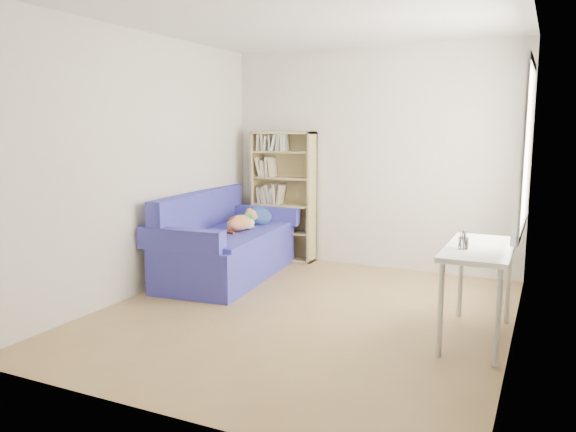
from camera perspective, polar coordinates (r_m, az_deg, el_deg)
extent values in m
plane|color=olive|center=(5.15, 1.51, -9.92)|extent=(4.00, 4.00, 0.00)
cube|color=silver|center=(6.76, 8.44, 5.76)|extent=(3.50, 0.04, 2.60)
cube|color=silver|center=(3.16, -13.15, 2.13)|extent=(3.50, 0.04, 2.60)
cube|color=silver|center=(5.81, -14.50, 5.07)|extent=(0.04, 4.00, 2.60)
cube|color=silver|center=(4.48, 22.58, 3.61)|extent=(0.04, 4.00, 2.60)
cube|color=white|center=(4.96, 1.64, 19.83)|extent=(3.50, 4.00, 0.04)
cube|color=white|center=(5.07, 23.02, 6.39)|extent=(0.01, 1.20, 1.30)
cube|color=navy|center=(6.35, -6.08, -4.06)|extent=(1.09, 2.00, 0.48)
cube|color=navy|center=(6.46, -8.94, 0.37)|extent=(0.36, 1.92, 0.47)
cube|color=navy|center=(7.03, -2.44, 0.12)|extent=(0.92, 0.26, 0.21)
cube|color=navy|center=(5.57, -10.81, -2.37)|extent=(0.92, 0.26, 0.21)
cube|color=navy|center=(6.29, -5.97, -1.76)|extent=(1.05, 1.84, 0.05)
ellipsoid|color=#2F4D98|center=(6.76, -3.09, -0.10)|extent=(0.32, 0.36, 0.24)
ellipsoid|color=#B34814|center=(6.28, -4.99, -0.72)|extent=(0.29, 0.45, 0.17)
ellipsoid|color=silver|center=(6.36, -3.96, -0.77)|extent=(0.16, 0.20, 0.11)
ellipsoid|color=#38190F|center=(6.25, -5.47, -0.40)|extent=(0.16, 0.23, 0.08)
sphere|color=#B34814|center=(6.53, -3.50, 0.03)|extent=(0.15, 0.15, 0.15)
cone|color=#B34814|center=(6.56, -3.51, 0.70)|extent=(0.07, 0.07, 0.07)
cone|color=#B34814|center=(6.50, -3.81, 0.61)|extent=(0.07, 0.07, 0.07)
cylinder|color=green|center=(6.47, -3.86, -0.24)|extent=(0.12, 0.06, 0.12)
cylinder|color=#38190F|center=(6.09, -6.30, -1.38)|extent=(0.12, 0.17, 0.06)
cube|color=tan|center=(7.24, -3.27, 2.15)|extent=(0.03, 0.25, 1.62)
cube|color=tan|center=(6.90, 2.44, 1.83)|extent=(0.03, 0.25, 1.62)
cube|color=tan|center=(7.01, -0.49, 8.46)|extent=(0.81, 0.25, 0.03)
cube|color=tan|center=(7.20, -0.48, -4.30)|extent=(0.81, 0.25, 0.03)
cube|color=tan|center=(7.16, -0.08, 2.09)|extent=(0.81, 0.02, 1.62)
cube|color=white|center=(4.63, 18.89, -3.18)|extent=(0.49, 1.08, 0.04)
cylinder|color=silver|center=(5.17, 21.48, -6.35)|extent=(0.04, 0.04, 0.71)
cylinder|color=silver|center=(4.23, 20.55, -9.64)|extent=(0.04, 0.04, 0.71)
cylinder|color=silver|center=(5.21, 17.14, -6.02)|extent=(0.04, 0.04, 0.71)
cylinder|color=silver|center=(4.28, 15.23, -9.19)|extent=(0.04, 0.04, 0.71)
cylinder|color=white|center=(4.48, 17.37, -2.65)|extent=(0.08, 0.08, 0.09)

